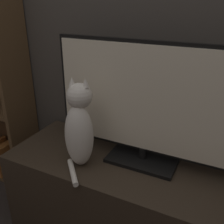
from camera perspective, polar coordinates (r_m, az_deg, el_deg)
The scene contains 4 objects.
wall_back at distance 1.53m, azimuth 6.96°, elevation 20.95°, with size 4.80×0.05×2.60m.
tv_stand at distance 1.66m, azimuth 1.19°, elevation -18.08°, with size 1.27×0.54×0.53m.
tv at distance 1.36m, azimuth 7.37°, elevation 1.49°, with size 1.02×0.23×0.66m.
cat at distance 1.38m, azimuth -7.10°, elevation -3.36°, with size 0.18×0.29×0.48m.
Camera 1 is at (0.52, -0.21, 1.37)m, focal length 42.00 mm.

